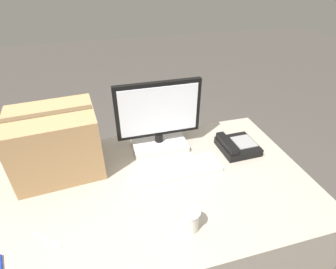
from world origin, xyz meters
name	(u,v)px	position (x,y,z in m)	size (l,w,h in m)	color
office_desk	(131,238)	(0.00, 0.00, 0.37)	(1.80, 0.90, 0.74)	#A89E8E
monitor	(159,121)	(0.24, 0.29, 0.91)	(0.46, 0.20, 0.39)	white
keyboard	(178,169)	(0.28, 0.06, 0.76)	(0.44, 0.15, 0.03)	silver
desk_phone	(237,146)	(0.65, 0.14, 0.77)	(0.20, 0.20, 0.07)	black
paper_cup_right	(190,220)	(0.23, -0.28, 0.79)	(0.07, 0.07, 0.10)	white
spoon	(52,242)	(-0.30, -0.20, 0.74)	(0.12, 0.11, 0.00)	silver
cardboard_box	(56,143)	(-0.28, 0.24, 0.90)	(0.42, 0.35, 0.32)	tan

